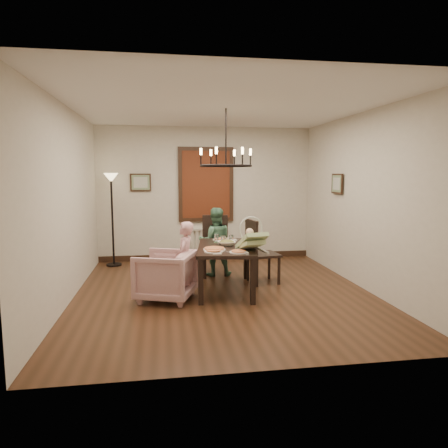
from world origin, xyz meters
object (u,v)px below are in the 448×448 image
object	(u,v)px
dining_table	(226,251)
floor_lamp	(112,221)
baby_bouncer	(252,239)
drinking_glass	(223,240)
chair_right	(263,251)
elderly_woman	(185,266)
armchair	(165,275)
chair_far	(215,245)
seated_man	(215,247)

from	to	relation	value
dining_table	floor_lamp	world-z (taller)	floor_lamp
floor_lamp	baby_bouncer	bearing A→B (deg)	-47.97
dining_table	drinking_glass	size ratio (longest dim) A/B	10.36
chair_right	floor_lamp	xyz separation A→B (m)	(-2.65, 1.69, 0.35)
baby_bouncer	drinking_glass	size ratio (longest dim) A/B	3.44
baby_bouncer	floor_lamp	bearing A→B (deg)	122.24
drinking_glass	chair_right	bearing A→B (deg)	19.97
chair_right	elderly_woman	bearing A→B (deg)	104.44
baby_bouncer	drinking_glass	world-z (taller)	baby_bouncer
dining_table	drinking_glass	distance (m)	0.18
dining_table	armchair	bearing A→B (deg)	-153.44
armchair	floor_lamp	xyz separation A→B (m)	(-1.01, 2.35, 0.54)
armchair	baby_bouncer	distance (m)	1.36
chair_far	drinking_glass	xyz separation A→B (m)	(0.01, -0.99, 0.25)
seated_man	floor_lamp	world-z (taller)	floor_lamp
drinking_glass	floor_lamp	world-z (taller)	floor_lamp
chair_right	elderly_woman	distance (m)	1.47
drinking_glass	dining_table	bearing A→B (deg)	-70.44
chair_right	armchair	world-z (taller)	chair_right
seated_man	baby_bouncer	xyz separation A→B (m)	(0.34, -1.44, 0.37)
dining_table	elderly_woman	distance (m)	0.72
dining_table	elderly_woman	bearing A→B (deg)	-151.56
elderly_woman	drinking_glass	size ratio (longest dim) A/B	6.03
seated_man	drinking_glass	xyz separation A→B (m)	(0.01, -0.89, 0.28)
chair_right	baby_bouncer	size ratio (longest dim) A/B	2.04
chair_right	drinking_glass	world-z (taller)	chair_right
chair_far	drinking_glass	bearing A→B (deg)	-80.69
armchair	seated_man	bearing A→B (deg)	164.57
dining_table	seated_man	size ratio (longest dim) A/B	1.58
seated_man	dining_table	bearing A→B (deg)	95.26
armchair	chair_right	bearing A→B (deg)	131.61
dining_table	chair_right	bearing A→B (deg)	34.08
elderly_woman	baby_bouncer	bearing A→B (deg)	92.15
dining_table	armchair	distance (m)	1.03
chair_far	baby_bouncer	world-z (taller)	chair_far
armchair	seated_man	world-z (taller)	seated_man
chair_right	chair_far	bearing A→B (deg)	35.90
armchair	seated_man	distance (m)	1.58
drinking_glass	baby_bouncer	bearing A→B (deg)	-59.23
drinking_glass	floor_lamp	bearing A→B (deg)	134.68
chair_far	elderly_woman	distance (m)	1.46
chair_right	drinking_glass	xyz separation A→B (m)	(-0.72, -0.26, 0.24)
seated_man	baby_bouncer	bearing A→B (deg)	106.22
chair_right	elderly_woman	world-z (taller)	chair_right
elderly_woman	baby_bouncer	xyz separation A→B (m)	(0.96, -0.23, 0.41)
elderly_woman	armchair	bearing A→B (deg)	-60.12
chair_right	seated_man	xyz separation A→B (m)	(-0.73, 0.62, -0.04)
elderly_woman	drinking_glass	bearing A→B (deg)	133.13
floor_lamp	elderly_woman	bearing A→B (deg)	-60.30
chair_far	armchair	xyz separation A→B (m)	(-0.91, -1.39, -0.18)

